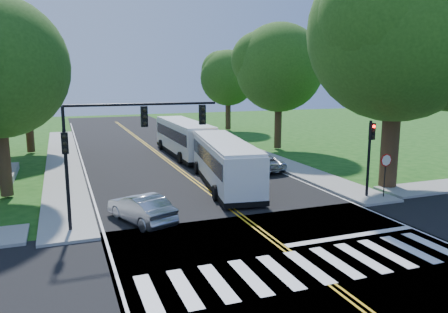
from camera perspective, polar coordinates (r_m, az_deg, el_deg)
name	(u,v)px	position (r m, az deg, el deg)	size (l,w,h in m)	color
ground	(301,262)	(17.47, 10.08, -13.39)	(140.00, 140.00, 0.00)	#164812
road	(180,170)	(33.49, -5.80, -1.75)	(14.00, 96.00, 0.01)	black
cross_road	(301,262)	(17.47, 10.09, -13.37)	(60.00, 12.00, 0.01)	black
center_line	(167,161)	(37.29, -7.39, -0.53)	(0.36, 70.00, 0.01)	gold
edge_line_w	(84,166)	(36.38, -17.87, -1.22)	(0.12, 70.00, 0.01)	silver
edge_line_e	(241,156)	(39.37, 2.28, 0.13)	(0.12, 70.00, 0.01)	silver
crosswalk	(308,267)	(17.08, 10.97, -13.94)	(12.60, 3.00, 0.01)	silver
stop_bar	(352,236)	(20.54, 16.32, -9.92)	(6.60, 0.40, 0.01)	silver
sidewalk_nw	(63,160)	(39.28, -20.29, -0.45)	(2.60, 40.00, 0.15)	gray
sidewalk_ne	(243,149)	(42.66, 2.56, 1.00)	(2.60, 40.00, 0.15)	gray
tree_ne_big	(398,32)	(29.17, 21.73, 14.82)	(10.80, 10.80, 14.91)	black
tree_west_far	(25,77)	(43.75, -24.52, 9.43)	(7.60, 7.60, 10.67)	black
tree_east_mid	(279,68)	(42.59, 7.23, 11.43)	(8.40, 8.40, 11.93)	black
tree_east_far	(228,78)	(57.58, 0.54, 10.21)	(7.20, 7.20, 10.34)	black
signal_nw	(119,135)	(20.42, -13.53, 2.72)	(7.15, 0.46, 5.66)	black
signal_ne	(370,148)	(26.35, 18.53, 1.02)	(0.30, 0.46, 4.40)	black
stop_sign	(386,165)	(26.67, 20.37, -1.02)	(0.76, 0.08, 2.53)	black
bus_lead	(224,162)	(28.32, 0.06, -0.67)	(4.20, 11.71, 2.97)	silver
bus_follow	(184,137)	(39.51, -5.24, 2.51)	(2.98, 11.93, 3.08)	silver
hatchback	(141,208)	(21.67, -10.78, -6.66)	(1.49, 4.28, 1.41)	#A4A5AB
suv	(260,163)	(33.05, 4.68, -0.79)	(2.04, 4.43, 1.23)	#B9BBC0
dark_sedan	(246,161)	(33.64, 2.90, -0.55)	(1.75, 4.32, 1.25)	black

